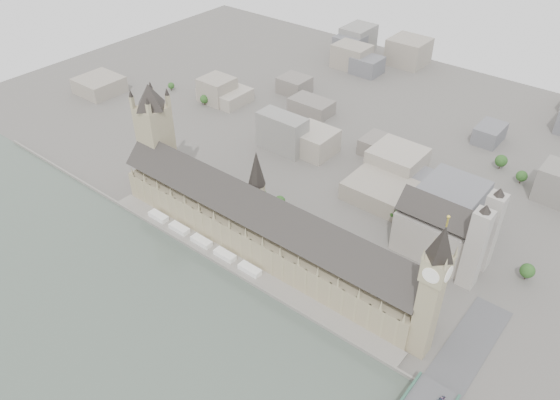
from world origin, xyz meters
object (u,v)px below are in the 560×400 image
Objects in this scene: elizabeth_tower at (433,284)px; westminster_abbey at (445,233)px; victoria_tower at (155,134)px; car_approach at (441,399)px; palace_of_westminster at (263,226)px.

elizabeth_tower is 1.58× the size of westminster_abbey.
victoria_tower reaches higher than westminster_abbey.
car_approach is (288.77, -49.42, -44.23)m from victoria_tower.
palace_of_westminster is 53.02× the size of car_approach.
victoria_tower is at bearing 176.04° from elizabeth_tower.
elizabeth_tower reaches higher than victoria_tower.
elizabeth_tower is 21.51× the size of car_approach.
westminster_abbey reaches higher than palace_of_westminster.
palace_of_westminster is at bearing -145.83° from westminster_abbey.
palace_of_westminster is at bearing -171.27° from car_approach.
elizabeth_tower is 63.52m from car_approach.
victoria_tower reaches higher than palace_of_westminster.
car_approach is (166.77, -43.12, -11.73)m from palace_of_westminster.
elizabeth_tower is 260.64m from victoria_tower.
victoria_tower is 1.47× the size of westminster_abbey.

